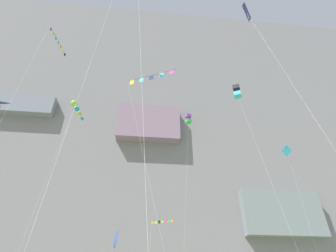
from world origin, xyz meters
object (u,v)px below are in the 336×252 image
object	(u,v)px
kite_windsock_low_right	(76,108)
kite_box_mid_left	(237,92)
kite_box_upper_mid	(188,119)
kite_banner_high_center	(151,83)
kite_diamond_front_field	(115,241)
kite_banner_high_left	(50,53)
kite_banner_near_cliff	(161,227)
kite_diamond_low_center	(287,153)
kite_diamond_high_right	(249,15)

from	to	relation	value
kite_windsock_low_right	kite_box_mid_left	xyz separation A→B (m)	(23.18, -3.58, 2.18)
kite_box_upper_mid	kite_banner_high_center	size ratio (longest dim) A/B	1.17
kite_diamond_front_field	kite_box_mid_left	xyz separation A→B (m)	(16.19, -10.93, 18.58)
kite_box_upper_mid	kite_banner_high_left	distance (m)	22.38
kite_banner_near_cliff	kite_diamond_front_field	bearing A→B (deg)	178.37
kite_diamond_low_center	kite_diamond_high_right	bearing A→B (deg)	-122.57
kite_diamond_low_center	kite_diamond_front_field	size ratio (longest dim) A/B	2.48
kite_diamond_low_center	kite_box_mid_left	bearing A→B (deg)	-136.15
kite_diamond_high_right	kite_banner_high_center	distance (m)	12.76
kite_windsock_low_right	kite_box_mid_left	bearing A→B (deg)	-8.77
kite_diamond_low_center	kite_banner_near_cliff	xyz separation A→B (m)	(-23.33, -2.02, -14.30)
kite_windsock_low_right	kite_banner_near_cliff	world-z (taller)	kite_windsock_low_right
kite_windsock_low_right	kite_diamond_front_field	distance (m)	19.29
kite_box_upper_mid	kite_banner_near_cliff	distance (m)	17.10
kite_diamond_low_center	kite_banner_near_cliff	world-z (taller)	kite_diamond_low_center
kite_banner_high_center	kite_diamond_front_field	size ratio (longest dim) A/B	2.19
kite_banner_high_center	kite_box_mid_left	world-z (taller)	kite_box_mid_left
kite_windsock_low_right	kite_diamond_high_right	world-z (taller)	kite_diamond_high_right
kite_box_upper_mid	kite_banner_near_cliff	bearing A→B (deg)	134.67
kite_banner_high_center	kite_box_upper_mid	bearing A→B (deg)	62.54
kite_banner_near_cliff	kite_banner_high_left	distance (m)	26.95
kite_diamond_low_center	kite_banner_high_left	bearing A→B (deg)	-154.60
kite_diamond_low_center	kite_diamond_high_right	world-z (taller)	kite_diamond_high_right
kite_diamond_low_center	kite_diamond_front_field	world-z (taller)	kite_diamond_low_center
kite_diamond_high_right	kite_banner_high_left	xyz separation A→B (m)	(-22.19, 6.92, -0.60)
kite_diamond_high_right	kite_banner_high_left	size ratio (longest dim) A/B	0.97
kite_box_upper_mid	kite_diamond_high_right	world-z (taller)	kite_diamond_high_right
kite_windsock_low_right	kite_diamond_low_center	bearing A→B (deg)	14.14
kite_banner_high_center	kite_box_mid_left	distance (m)	14.81
kite_diamond_low_center	kite_banner_high_center	distance (m)	32.03
kite_banner_near_cliff	kite_box_upper_mid	bearing A→B (deg)	-45.33
kite_box_upper_mid	kite_banner_near_cliff	size ratio (longest dim) A/B	2.26
kite_diamond_high_right	kite_banner_high_center	size ratio (longest dim) A/B	1.22
kite_box_upper_mid	kite_diamond_high_right	size ratio (longest dim) A/B	0.96
kite_diamond_high_right	kite_box_mid_left	distance (m)	12.59
kite_banner_high_left	kite_banner_high_center	xyz separation A→B (m)	(12.25, -0.43, -4.07)
kite_box_upper_mid	kite_diamond_high_right	bearing A→B (deg)	-79.91
kite_diamond_low_center	kite_box_mid_left	size ratio (longest dim) A/B	0.94
kite_diamond_front_field	kite_diamond_high_right	bearing A→B (deg)	-59.87
kite_banner_high_left	kite_box_mid_left	size ratio (longest dim) A/B	1.04
kite_banner_high_left	kite_windsock_low_right	bearing A→B (deg)	79.14
kite_box_upper_mid	kite_diamond_low_center	distance (m)	20.39
kite_banner_high_left	kite_banner_high_center	bearing A→B (deg)	-2.03
kite_box_mid_left	kite_banner_near_cliff	bearing A→B (deg)	133.01
kite_windsock_low_right	kite_diamond_high_right	xyz separation A→B (m)	(20.47, -15.87, 1.79)
kite_diamond_high_right	kite_diamond_front_field	bearing A→B (deg)	120.13
kite_diamond_low_center	kite_diamond_front_field	bearing A→B (deg)	-176.42
kite_windsock_low_right	kite_box_upper_mid	world-z (taller)	kite_box_upper_mid
kite_diamond_high_right	kite_diamond_low_center	bearing A→B (deg)	57.43
kite_banner_high_center	kite_diamond_front_field	world-z (taller)	kite_banner_high_center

